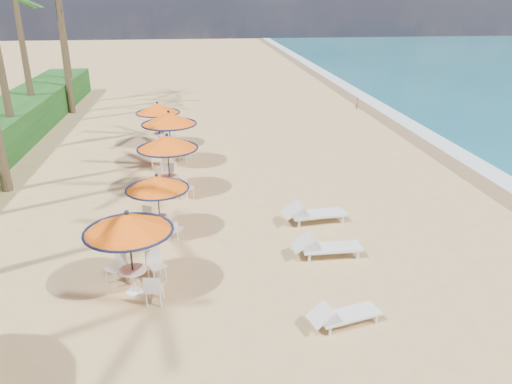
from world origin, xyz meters
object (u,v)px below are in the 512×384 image
at_px(station_3, 169,125).
at_px(lounger_near, 342,315).
at_px(station_0, 130,233).
at_px(lounger_far, 312,213).
at_px(station_2, 168,150).
at_px(station_4, 159,112).
at_px(station_1, 156,191).
at_px(lounger_mid, 325,246).

bearing_deg(station_3, lounger_near, -70.52).
bearing_deg(station_0, lounger_far, 33.04).
distance_m(lounger_near, lounger_far, 5.75).
xyz_separation_m(station_2, station_4, (-0.75, 6.84, -0.02)).
distance_m(station_0, lounger_near, 5.63).
bearing_deg(station_1, lounger_far, 3.23).
bearing_deg(station_3, station_0, -93.14).
xyz_separation_m(station_4, lounger_near, (5.13, -15.87, -1.48)).
relative_size(station_2, lounger_near, 1.31).
xyz_separation_m(station_4, lounger_far, (5.71, -10.15, -1.41)).
bearing_deg(lounger_far, station_1, 177.28).
xyz_separation_m(station_3, station_4, (-0.68, 3.28, -0.11)).
height_order(station_3, station_4, station_3).
relative_size(station_2, lounger_far, 1.08).
height_order(station_3, lounger_near, station_3).
relative_size(station_4, lounger_mid, 1.11).
bearing_deg(station_1, station_3, 88.79).
relative_size(lounger_near, lounger_mid, 0.90).
bearing_deg(lounger_far, station_3, 120.31).
relative_size(station_2, station_4, 1.06).
relative_size(lounger_near, lounger_far, 0.83).
bearing_deg(station_0, station_3, 86.86).
height_order(station_2, station_4, station_2).
xyz_separation_m(lounger_near, lounger_far, (0.58, 5.72, 0.07)).
height_order(station_2, station_3, station_3).
bearing_deg(station_4, station_0, -89.58).
xyz_separation_m(station_0, station_1, (0.43, 3.36, -0.19)).
height_order(station_0, lounger_mid, station_0).
relative_size(station_0, station_3, 0.92).
bearing_deg(lounger_near, station_3, 94.97).
xyz_separation_m(station_0, station_3, (0.58, 10.51, 0.15)).
xyz_separation_m(station_1, station_4, (-0.53, 10.44, 0.23)).
bearing_deg(lounger_near, lounger_mid, 68.38).
relative_size(station_1, lounger_far, 0.93).
bearing_deg(station_4, lounger_far, -60.63).
bearing_deg(station_1, lounger_mid, -22.82).
relative_size(station_0, lounger_far, 1.05).
bearing_deg(lounger_mid, station_0, -167.32).
distance_m(station_2, station_4, 6.88).
bearing_deg(lounger_mid, station_1, 156.96).
xyz_separation_m(station_1, lounger_far, (5.18, 0.29, -1.18)).
bearing_deg(lounger_mid, station_2, 129.79).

